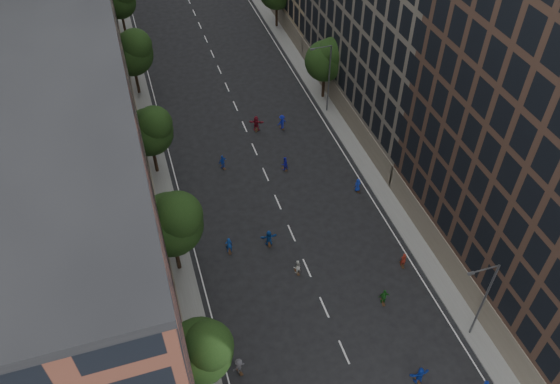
{
  "coord_description": "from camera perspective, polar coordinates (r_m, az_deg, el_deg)",
  "views": [
    {
      "loc": [
        -11.78,
        -6.6,
        39.93
      ],
      "look_at": [
        0.04,
        30.89,
        2.0
      ],
      "focal_mm": 35.0,
      "sensor_mm": 36.0,
      "label": 1
    }
  ],
  "objects": [
    {
      "name": "tree_right_a",
      "position": [
        68.4,
        4.93,
        13.71
      ],
      "size": [
        5.0,
        5.0,
        8.39
      ],
      "color": "black",
      "rests_on": "ground"
    },
    {
      "name": "sidewalk_left",
      "position": [
        67.2,
        -14.28,
        6.07
      ],
      "size": [
        4.0,
        105.0,
        0.15
      ],
      "primitive_type": "cube",
      "color": "slate",
      "rests_on": "ground"
    },
    {
      "name": "skater_13",
      "position": [
        51.5,
        -5.36,
        -5.57
      ],
      "size": [
        0.69,
        0.48,
        1.81
      ],
      "primitive_type": "imported",
      "rotation": [
        0.0,
        0.0,
        3.07
      ],
      "color": "#123B96",
      "rests_on": "ground"
    },
    {
      "name": "sidewalk_right",
      "position": [
        71.28,
        5.23,
        9.78
      ],
      "size": [
        4.0,
        105.0,
        0.15
      ],
      "primitive_type": "cube",
      "color": "slate",
      "rests_on": "ground"
    },
    {
      "name": "skater_5",
      "position": [
        45.27,
        14.39,
        -18.08
      ],
      "size": [
        1.65,
        0.56,
        1.76
      ],
      "primitive_type": "imported",
      "rotation": [
        0.0,
        0.0,
        3.12
      ],
      "color": "#1435A9",
      "rests_on": "ground"
    },
    {
      "name": "bldg_left_a",
      "position": [
        31.36,
        -23.64,
        -14.38
      ],
      "size": [
        14.0,
        22.0,
        30.0
      ],
      "primitive_type": "cube",
      "color": "brown",
      "rests_on": "ground"
    },
    {
      "name": "tree_left_5",
      "position": [
        85.62,
        -16.38,
        18.71
      ],
      "size": [
        4.8,
        4.8,
        8.33
      ],
      "color": "black",
      "rests_on": "ground"
    },
    {
      "name": "skater_9",
      "position": [
        44.52,
        -4.32,
        -17.72
      ],
      "size": [
        1.19,
        0.9,
        1.63
      ],
      "primitive_type": "imported",
      "rotation": [
        0.0,
        0.0,
        3.45
      ],
      "color": "#49484E",
      "rests_on": "ground"
    },
    {
      "name": "skater_17",
      "position": [
        65.07,
        -2.49,
        7.14
      ],
      "size": [
        1.87,
        1.21,
        1.93
      ],
      "primitive_type": "imported",
      "rotation": [
        0.0,
        0.0,
        2.75
      ],
      "color": "maroon",
      "rests_on": "ground"
    },
    {
      "name": "streetlamp_far",
      "position": [
        66.04,
        4.98,
        12.04
      ],
      "size": [
        2.64,
        0.22,
        9.06
      ],
      "color": "#595B60",
      "rests_on": "ground"
    },
    {
      "name": "skater_12",
      "position": [
        57.7,
        8.12,
        0.69
      ],
      "size": [
        0.8,
        0.56,
        1.55
      ],
      "primitive_type": "imported",
      "rotation": [
        0.0,
        0.0,
        3.24
      ],
      "color": "#122996",
      "rests_on": "ground"
    },
    {
      "name": "skater_8",
      "position": [
        49.84,
        1.8,
        -7.86
      ],
      "size": [
        0.81,
        0.66,
        1.53
      ],
      "primitive_type": "imported",
      "rotation": [
        0.0,
        0.0,
        3.26
      ],
      "color": "silver",
      "rests_on": "ground"
    },
    {
      "name": "tree_left_4",
      "position": [
        71.03,
        -15.17,
        13.99
      ],
      "size": [
        5.4,
        5.4,
        9.08
      ],
      "color": "black",
      "rests_on": "ground"
    },
    {
      "name": "skater_16",
      "position": [
        60.1,
        -6.01,
        3.12
      ],
      "size": [
        1.08,
        0.78,
        1.7
      ],
      "primitive_type": "imported",
      "rotation": [
        0.0,
        0.0,
        3.56
      ],
      "color": "#1538AC",
      "rests_on": "ground"
    },
    {
      "name": "tree_left_1",
      "position": [
        40.01,
        -8.12,
        -16.0
      ],
      "size": [
        4.8,
        4.8,
        8.21
      ],
      "color": "black",
      "rests_on": "ground"
    },
    {
      "name": "skater_14",
      "position": [
        59.61,
        0.48,
        2.95
      ],
      "size": [
        0.94,
        0.84,
        1.61
      ],
      "primitive_type": "imported",
      "rotation": [
        0.0,
        0.0,
        3.49
      ],
      "color": "#1617B7",
      "rests_on": "ground"
    },
    {
      "name": "bldg_left_b",
      "position": [
        48.05,
        -24.32,
        11.45
      ],
      "size": [
        14.0,
        26.0,
        34.0
      ],
      "primitive_type": "cube",
      "color": "#8F7B5D",
      "rests_on": "ground"
    },
    {
      "name": "tree_left_3",
      "position": [
        57.64,
        -13.36,
        6.35
      ],
      "size": [
        5.0,
        5.0,
        8.58
      ],
      "color": "black",
      "rests_on": "ground"
    },
    {
      "name": "skater_7",
      "position": [
        51.56,
        12.75,
        -6.94
      ],
      "size": [
        0.62,
        0.45,
        1.57
      ],
      "primitive_type": "imported",
      "rotation": [
        0.0,
        0.0,
        3.0
      ],
      "color": "maroon",
      "rests_on": "ground"
    },
    {
      "name": "skater_10",
      "position": [
        48.63,
        10.8,
        -10.71
      ],
      "size": [
        1.03,
        0.56,
        1.67
      ],
      "primitive_type": "imported",
      "rotation": [
        0.0,
        0.0,
        2.97
      ],
      "color": "#1B5C1C",
      "rests_on": "ground"
    },
    {
      "name": "ground",
      "position": [
        62.49,
        -2.56,
        4.21
      ],
      "size": [
        240.0,
        240.0,
        0.0
      ],
      "primitive_type": "plane",
      "color": "black",
      "rests_on": "ground"
    },
    {
      "name": "skater_11",
      "position": [
        51.9,
        -1.17,
        -4.85
      ],
      "size": [
        1.64,
        0.61,
        1.74
      ],
      "primitive_type": "imported",
      "rotation": [
        0.0,
        0.0,
        3.08
      ],
      "color": "#13439D",
      "rests_on": "ground"
    },
    {
      "name": "streetlamp_near",
      "position": [
        45.22,
        20.42,
        -10.28
      ],
      "size": [
        2.64,
        0.22,
        9.06
      ],
      "color": "#595B60",
      "rests_on": "ground"
    },
    {
      "name": "skater_15",
      "position": [
        65.31,
        0.2,
        7.29
      ],
      "size": [
        1.34,
        1.04,
        1.83
      ],
      "primitive_type": "imported",
      "rotation": [
        0.0,
        0.0,
        3.48
      ],
      "color": "#141EA2",
      "rests_on": "ground"
    },
    {
      "name": "tree_left_2",
      "position": [
        46.69,
        -11.14,
        -3.09
      ],
      "size": [
        5.6,
        5.6,
        9.45
      ],
      "color": "black",
      "rests_on": "ground"
    }
  ]
}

